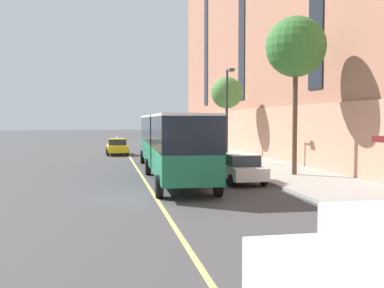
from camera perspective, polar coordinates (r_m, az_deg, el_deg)
name	(u,v)px	position (r m, az deg, el deg)	size (l,w,h in m)	color
ground_plane	(154,196)	(19.91, -4.86, -6.65)	(260.00, 260.00, 0.00)	#424244
sidewalk	(313,180)	(25.28, 15.09, -4.49)	(5.39, 160.00, 0.15)	#9E9B93
city_bus	(169,140)	(27.25, -2.88, 0.47)	(3.45, 18.79, 3.65)	#1E704C
parked_car_white_2	(240,168)	(24.04, 6.15, -3.09)	(1.97, 4.30, 1.56)	silver
parked_car_white_3	(206,155)	(32.55, 1.76, -1.45)	(1.94, 4.31, 1.56)	silver
parked_car_champagne_4	(167,142)	(52.97, -3.23, 0.31)	(2.02, 4.79, 1.56)	#BCAD89
parked_car_red_5	(178,146)	(44.48, -1.74, -0.22)	(2.02, 4.30, 1.56)	#B21E19
taxi_cab	(117,147)	(43.50, -9.50, -0.34)	(2.12, 4.55, 1.56)	yellow
street_tree_mid_block	(296,48)	(27.20, 13.04, 11.84)	(3.50, 3.50, 9.19)	brown
street_tree_far_uptown	(227,93)	(41.15, 4.44, 6.47)	(2.87, 2.87, 7.10)	brown
street_lamp	(228,106)	(33.50, 4.57, 4.87)	(0.36, 1.48, 6.94)	#2D2D30
lane_centerline	(148,186)	(22.86, -5.55, -5.37)	(0.16, 140.00, 0.01)	#E0D66B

